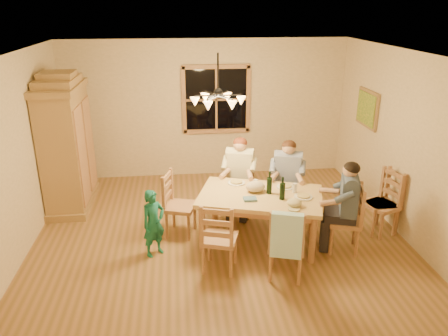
{
  "coord_description": "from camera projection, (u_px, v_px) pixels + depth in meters",
  "views": [
    {
      "loc": [
        -0.57,
        -5.91,
        3.33
      ],
      "look_at": [
        0.09,
        0.1,
        1.02
      ],
      "focal_mm": 35.0,
      "sensor_mm": 36.0,
      "label": 1
    }
  ],
  "objects": [
    {
      "name": "plate_slate",
      "position": [
        303.0,
        197.0,
        6.12
      ],
      "size": [
        0.26,
        0.26,
        0.02
      ],
      "primitive_type": "cylinder",
      "color": "white",
      "rests_on": "dining_table"
    },
    {
      "name": "plate_woman",
      "position": [
        236.0,
        183.0,
        6.59
      ],
      "size": [
        0.26,
        0.26,
        0.02
      ],
      "primitive_type": "cylinder",
      "color": "white",
      "rests_on": "dining_table"
    },
    {
      "name": "adult_woman",
      "position": [
        240.0,
        167.0,
        7.02
      ],
      "size": [
        0.49,
        0.51,
        0.87
      ],
      "rotation": [
        0.0,
        0.0,
        2.84
      ],
      "color": "beige",
      "rests_on": "floor"
    },
    {
      "name": "chandelier",
      "position": [
        218.0,
        99.0,
        5.99
      ],
      "size": [
        0.77,
        0.68,
        0.71
      ],
      "color": "black",
      "rests_on": "ceiling"
    },
    {
      "name": "chair_near_right",
      "position": [
        286.0,
        256.0,
        5.56
      ],
      "size": [
        0.54,
        0.53,
        0.99
      ],
      "rotation": [
        0.0,
        0.0,
        -0.3
      ],
      "color": "#9E6B45",
      "rests_on": "floor"
    },
    {
      "name": "adult_slate_man",
      "position": [
        348.0,
        196.0,
        5.98
      ],
      "size": [
        0.51,
        0.49,
        0.87
      ],
      "rotation": [
        0.0,
        0.0,
        1.27
      ],
      "color": "#465570",
      "rests_on": "floor"
    },
    {
      "name": "adult_plaid_man",
      "position": [
        288.0,
        170.0,
        6.88
      ],
      "size": [
        0.49,
        0.51,
        0.87
      ],
      "rotation": [
        0.0,
        0.0,
        2.84
      ],
      "color": "navy",
      "rests_on": "floor"
    },
    {
      "name": "dining_table",
      "position": [
        260.0,
        201.0,
        6.26
      ],
      "size": [
        1.96,
        1.52,
        0.76
      ],
      "rotation": [
        0.0,
        0.0,
        -0.3
      ],
      "color": "tan",
      "rests_on": "floor"
    },
    {
      "name": "chair_end_right",
      "position": [
        344.0,
        230.0,
        6.17
      ],
      "size": [
        0.53,
        0.54,
        0.99
      ],
      "rotation": [
        0.0,
        0.0,
        1.27
      ],
      "color": "#9E6B45",
      "rests_on": "floor"
    },
    {
      "name": "chair_spare_back",
      "position": [
        379.0,
        213.0,
        6.68
      ],
      "size": [
        0.43,
        0.45,
        0.99
      ],
      "rotation": [
        0.0,
        0.0,
        1.6
      ],
      "color": "#9E6B45",
      "rests_on": "floor"
    },
    {
      "name": "cap",
      "position": [
        294.0,
        203.0,
        5.84
      ],
      "size": [
        0.2,
        0.2,
        0.11
      ],
      "primitive_type": "ellipsoid",
      "color": "#C0B680",
      "rests_on": "dining_table"
    },
    {
      "name": "wine_glass_b",
      "position": [
        295.0,
        188.0,
        6.26
      ],
      "size": [
        0.06,
        0.06,
        0.14
      ],
      "primitive_type": "cylinder",
      "color": "silver",
      "rests_on": "dining_table"
    },
    {
      "name": "armoire",
      "position": [
        67.0,
        147.0,
        7.3
      ],
      "size": [
        0.66,
        1.4,
        2.3
      ],
      "color": "olive",
      "rests_on": "floor"
    },
    {
      "name": "plate_plaid",
      "position": [
        285.0,
        187.0,
        6.45
      ],
      "size": [
        0.26,
        0.26,
        0.02
      ],
      "primitive_type": "cylinder",
      "color": "white",
      "rests_on": "dining_table"
    },
    {
      "name": "wine_bottle_a",
      "position": [
        269.0,
        183.0,
        6.2
      ],
      "size": [
        0.08,
        0.08,
        0.33
      ],
      "primitive_type": "cylinder",
      "color": "black",
      "rests_on": "dining_table"
    },
    {
      "name": "napkin",
      "position": [
        250.0,
        199.0,
        6.04
      ],
      "size": [
        0.21,
        0.19,
        0.03
      ],
      "primitive_type": "cube",
      "rotation": [
        0.0,
        0.0,
        -0.3
      ],
      "color": "slate",
      "rests_on": "dining_table"
    },
    {
      "name": "wine_bottle_b",
      "position": [
        282.0,
        188.0,
        6.01
      ],
      "size": [
        0.08,
        0.08,
        0.33
      ],
      "primitive_type": "cylinder",
      "color": "black",
      "rests_on": "dining_table"
    },
    {
      "name": "wall_left",
      "position": [
        19.0,
        156.0,
        5.97
      ],
      "size": [
        0.02,
        5.0,
        2.7
      ],
      "primitive_type": "cube",
      "color": "#CAB78F",
      "rests_on": "floor"
    },
    {
      "name": "chair_near_left",
      "position": [
        220.0,
        249.0,
        5.71
      ],
      "size": [
        0.54,
        0.53,
        0.99
      ],
      "rotation": [
        0.0,
        0.0,
        -0.3
      ],
      "color": "#9E6B45",
      "rests_on": "floor"
    },
    {
      "name": "window",
      "position": [
        216.0,
        100.0,
        8.49
      ],
      "size": [
        1.3,
        0.06,
        1.3
      ],
      "color": "black",
      "rests_on": "wall_back"
    },
    {
      "name": "painting",
      "position": [
        367.0,
        109.0,
        7.56
      ],
      "size": [
        0.06,
        0.78,
        0.64
      ],
      "color": "olive",
      "rests_on": "wall_right"
    },
    {
      "name": "child",
      "position": [
        154.0,
        223.0,
        5.99
      ],
      "size": [
        0.42,
        0.4,
        0.97
      ],
      "primitive_type": "imported",
      "rotation": [
        0.0,
        0.0,
        0.66
      ],
      "color": "#186C5D",
      "rests_on": "floor"
    },
    {
      "name": "chair_far_right",
      "position": [
        286.0,
        201.0,
        7.07
      ],
      "size": [
        0.54,
        0.53,
        0.99
      ],
      "rotation": [
        0.0,
        0.0,
        2.84
      ],
      "color": "#9E6B45",
      "rests_on": "floor"
    },
    {
      "name": "chair_far_left",
      "position": [
        239.0,
        198.0,
        7.21
      ],
      "size": [
        0.54,
        0.53,
        0.99
      ],
      "rotation": [
        0.0,
        0.0,
        2.84
      ],
      "color": "#9E6B45",
      "rests_on": "floor"
    },
    {
      "name": "chair_end_left",
      "position": [
        181.0,
        216.0,
        6.6
      ],
      "size": [
        0.53,
        0.54,
        0.99
      ],
      "rotation": [
        0.0,
        0.0,
        -1.87
      ],
      "color": "#9E6B45",
      "rests_on": "floor"
    },
    {
      "name": "chair_spare_front",
      "position": [
        380.0,
        214.0,
        6.64
      ],
      "size": [
        0.56,
        0.57,
        0.99
      ],
      "rotation": [
        0.0,
        0.0,
        1.99
      ],
      "color": "#9E6B45",
      "rests_on": "floor"
    },
    {
      "name": "wall_right",
      "position": [
        401.0,
        143.0,
        6.53
      ],
      "size": [
        0.02,
        5.0,
        2.7
      ],
      "primitive_type": "cube",
      "color": "#CAB78F",
      "rests_on": "floor"
    },
    {
      "name": "ceiling",
      "position": [
        218.0,
        53.0,
        5.77
      ],
      "size": [
        5.5,
        5.0,
        0.02
      ],
      "primitive_type": "cube",
      "color": "white",
      "rests_on": "wall_back"
    },
    {
      "name": "floor",
      "position": [
        219.0,
        232.0,
        6.73
      ],
      "size": [
        5.5,
        5.5,
        0.0
      ],
      "primitive_type": "plane",
      "color": "brown",
      "rests_on": "ground"
    },
    {
      "name": "cloth_bundle",
      "position": [
        255.0,
        187.0,
        6.29
      ],
      "size": [
        0.28,
        0.22,
        0.15
      ],
      "primitive_type": "ellipsoid",
      "color": "tan",
      "rests_on": "dining_table"
    },
    {
      "name": "towel",
      "position": [
        287.0,
        236.0,
        5.25
      ],
      "size": [
        0.39,
        0.21,
        0.58
      ],
      "primitive_type": "cube",
      "rotation": [
        0.0,
        0.0,
        -0.3
      ],
      "color": "#B0E3EF",
      "rests_on": "chair_near_right"
    },
    {
      "name": "wall_back",
      "position": [
        206.0,
        109.0,
        8.58
      ],
      "size": [
        5.5,
        0.02,
        2.7
      ],
      "primitive_type": "cube",
      "color": "#CAB78F",
      "rests_on": "floor"
    },
    {
      "name": "wine_glass_a",
      "position": [
        256.0,
        184.0,
        6.39
      ],
      "size": [
        0.06,
        0.06,
        0.14
      ],
      "primitive_type": "cylinder",
      "color": "silver",
      "rests_on": "dining_table"
    }
  ]
}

